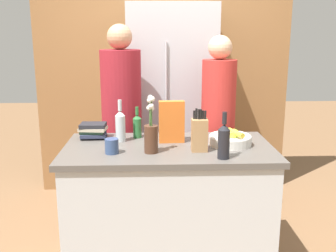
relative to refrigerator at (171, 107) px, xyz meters
name	(u,v)px	position (x,y,z in m)	size (l,w,h in m)	color
kitchen_island	(168,209)	(-0.08, -1.22, -0.51)	(1.42, 0.75, 0.93)	silver
back_wall_wood	(163,70)	(-0.08, 0.36, 0.33)	(2.62, 0.12, 2.60)	olive
refrigerator	(171,107)	(0.00, 0.00, 0.00)	(0.82, 0.63, 1.94)	#B7B7BC
fruit_bowl	(231,139)	(0.35, -1.19, 0.00)	(0.29, 0.29, 0.11)	silver
knife_block	(199,134)	(0.12, -1.33, 0.07)	(0.10, 0.09, 0.28)	#A87A4C
flower_vase	(151,135)	(-0.19, -1.35, 0.08)	(0.09, 0.09, 0.37)	#4C2D1E
cereal_box	(172,122)	(-0.05, -1.11, 0.11)	(0.18, 0.07, 0.29)	orange
coffee_mug	(112,146)	(-0.44, -1.36, 0.01)	(0.09, 0.13, 0.10)	#334770
book_stack	(93,131)	(-0.62, -0.99, 0.02)	(0.21, 0.16, 0.11)	#232328
bottle_oil	(137,125)	(-0.30, -0.98, 0.05)	(0.06, 0.06, 0.23)	#286633
bottle_vinegar	(120,125)	(-0.41, -1.07, 0.08)	(0.07, 0.07, 0.30)	#B2BCC1
bottle_wine	(224,140)	(0.25, -1.49, 0.07)	(0.07, 0.07, 0.29)	black
person_at_sink	(122,117)	(-0.44, -0.55, 0.02)	(0.33, 0.33, 1.75)	#383842
person_in_blue	(218,122)	(0.36, -0.60, -0.02)	(0.28, 0.28, 1.66)	#383842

